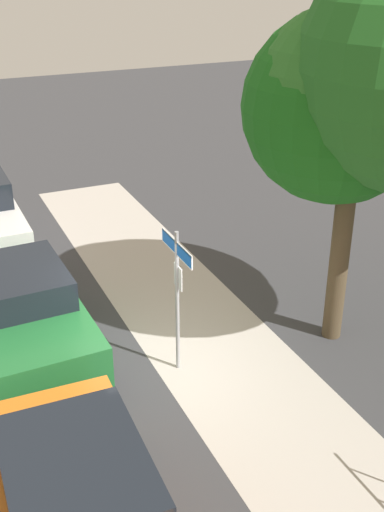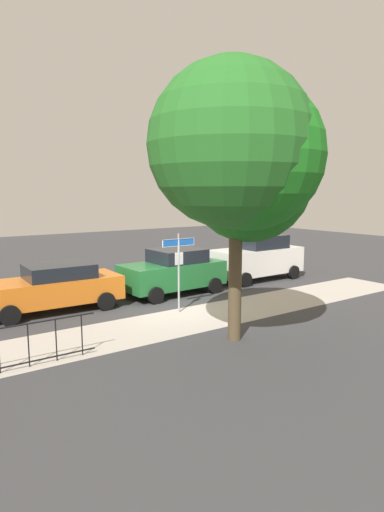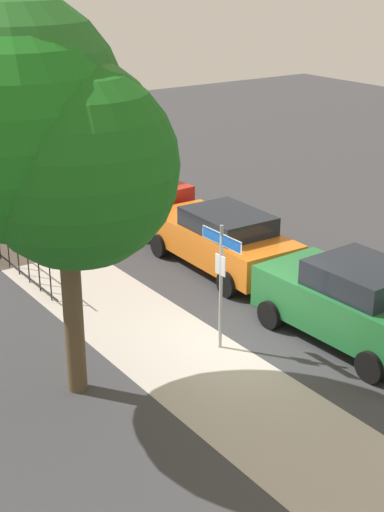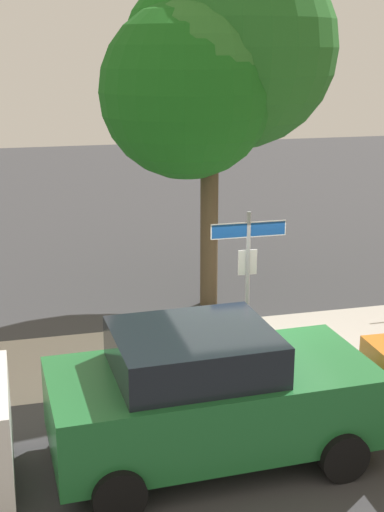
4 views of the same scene
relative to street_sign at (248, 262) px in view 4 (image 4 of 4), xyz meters
name	(u,v)px [view 4 (image 4 of 4)]	position (x,y,z in m)	size (l,w,h in m)	color
ground_plane	(247,379)	(-0.11, -0.40, -1.88)	(60.00, 60.00, 0.00)	#38383A
sidewalk_strip	(326,337)	(1.89, 0.90, -1.88)	(24.00, 2.60, 0.00)	#B4AB9F
street_sign	(248,262)	(0.00, 0.00, 0.00)	(1.26, 0.07, 2.71)	#9EA0A5
shade_tree	(214,64)	(0.45, 3.62, 3.04)	(4.96, 4.38, 7.27)	brown
car_green	(208,394)	(-1.35, -2.47, -0.96)	(4.23, 2.28, 1.81)	#206A31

